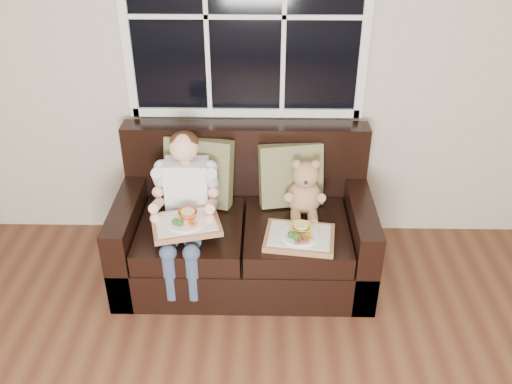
{
  "coord_description": "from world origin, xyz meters",
  "views": [
    {
      "loc": [
        -0.02,
        -1.06,
        2.48
      ],
      "look_at": [
        -0.08,
        1.85,
        0.72
      ],
      "focal_mm": 38.0,
      "sensor_mm": 36.0,
      "label": 1
    }
  ],
  "objects_px": {
    "teddy_bear": "(305,191)",
    "tray_right": "(300,236)",
    "child": "(185,196)",
    "loveseat": "(245,230)",
    "tray_left": "(186,223)"
  },
  "relations": [
    {
      "from": "loveseat",
      "to": "tray_right",
      "type": "relative_size",
      "value": 3.6
    },
    {
      "from": "child",
      "to": "tray_right",
      "type": "xyz_separation_m",
      "value": [
        0.73,
        -0.18,
        -0.18
      ]
    },
    {
      "from": "child",
      "to": "tray_right",
      "type": "bearing_deg",
      "value": -13.93
    },
    {
      "from": "child",
      "to": "tray_right",
      "type": "relative_size",
      "value": 1.97
    },
    {
      "from": "teddy_bear",
      "to": "tray_right",
      "type": "relative_size",
      "value": 0.88
    },
    {
      "from": "teddy_bear",
      "to": "tray_right",
      "type": "distance_m",
      "value": 0.35
    },
    {
      "from": "teddy_bear",
      "to": "tray_right",
      "type": "height_order",
      "value": "teddy_bear"
    },
    {
      "from": "tray_left",
      "to": "tray_right",
      "type": "distance_m",
      "value": 0.72
    },
    {
      "from": "tray_left",
      "to": "teddy_bear",
      "type": "bearing_deg",
      "value": 8.7
    },
    {
      "from": "tray_right",
      "to": "tray_left",
      "type": "bearing_deg",
      "value": -172.31
    },
    {
      "from": "teddy_bear",
      "to": "tray_left",
      "type": "bearing_deg",
      "value": -155.22
    },
    {
      "from": "loveseat",
      "to": "child",
      "type": "height_order",
      "value": "child"
    },
    {
      "from": "loveseat",
      "to": "tray_left",
      "type": "xyz_separation_m",
      "value": [
        -0.35,
        -0.31,
        0.27
      ]
    },
    {
      "from": "child",
      "to": "loveseat",
      "type": "bearing_deg",
      "value": 18.13
    },
    {
      "from": "teddy_bear",
      "to": "tray_right",
      "type": "bearing_deg",
      "value": -96.44
    }
  ]
}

